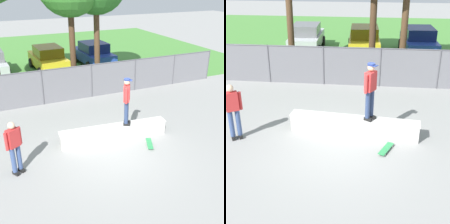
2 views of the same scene
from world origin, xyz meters
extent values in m
plane|color=gray|center=(0.00, 0.00, 0.00)|extent=(80.00, 80.00, 0.00)
cube|color=#478438|center=(0.00, 15.89, 0.01)|extent=(29.88, 20.00, 0.02)
cube|color=#B7B5AD|center=(0.43, 0.94, 0.27)|extent=(4.19, 0.84, 0.54)
cube|color=silver|center=(0.43, 0.94, 0.57)|extent=(4.23, 0.89, 0.06)
cube|color=black|center=(1.00, 0.95, 0.65)|extent=(0.28, 0.23, 0.10)
cube|color=black|center=(0.89, 0.76, 0.65)|extent=(0.28, 0.23, 0.10)
cylinder|color=navy|center=(0.97, 0.97, 1.14)|extent=(0.15, 0.15, 0.88)
cylinder|color=navy|center=(0.86, 0.78, 1.14)|extent=(0.15, 0.15, 0.88)
cube|color=red|center=(0.92, 0.87, 1.88)|extent=(0.38, 0.44, 0.60)
cylinder|color=red|center=(1.05, 1.09, 1.86)|extent=(0.10, 0.10, 0.58)
cylinder|color=red|center=(0.79, 0.66, 1.86)|extent=(0.10, 0.10, 0.58)
sphere|color=tan|center=(0.92, 0.87, 2.31)|extent=(0.22, 0.22, 0.22)
cylinder|color=navy|center=(0.92, 0.87, 2.41)|extent=(0.23, 0.23, 0.06)
cube|color=navy|center=(1.03, 0.81, 2.39)|extent=(0.21, 0.23, 0.02)
cube|color=#2D8C4C|center=(1.48, 0.00, 0.08)|extent=(0.51, 0.81, 0.02)
cube|color=#B2B2B7|center=(1.37, -0.25, 0.06)|extent=(0.15, 0.11, 0.02)
cube|color=#B2B2B7|center=(1.59, 0.25, 0.06)|extent=(0.15, 0.11, 0.02)
cylinder|color=silver|center=(1.29, -0.21, 0.03)|extent=(0.05, 0.06, 0.05)
cylinder|color=silver|center=(1.44, -0.28, 0.03)|extent=(0.05, 0.06, 0.05)
cylinder|color=silver|center=(1.51, 0.29, 0.03)|extent=(0.05, 0.06, 0.05)
cylinder|color=silver|center=(1.66, 0.22, 0.03)|extent=(0.05, 0.06, 0.05)
cylinder|color=#4C4C51|center=(-1.28, 5.59, 0.88)|extent=(0.07, 0.07, 1.77)
cylinder|color=#4C4C51|center=(1.28, 5.59, 0.88)|extent=(0.07, 0.07, 1.77)
cylinder|color=#4C4C51|center=(3.83, 5.59, 0.88)|extent=(0.07, 0.07, 1.77)
cylinder|color=#4C4C51|center=(6.39, 5.59, 0.88)|extent=(0.07, 0.07, 1.77)
cylinder|color=#4C4C51|center=(8.94, 5.59, 0.88)|extent=(0.07, 0.07, 1.77)
cylinder|color=#4C4C51|center=(0.00, 5.59, 1.74)|extent=(17.88, 0.05, 0.05)
cube|color=slate|center=(0.00, 5.59, 0.88)|extent=(17.88, 0.01, 1.77)
cylinder|color=#47301E|center=(0.86, 7.32, 2.15)|extent=(0.32, 0.32, 4.30)
cylinder|color=#513823|center=(2.35, 7.49, 2.17)|extent=(0.32, 0.32, 4.34)
cylinder|color=black|center=(-2.50, 13.18, 0.32)|extent=(0.25, 0.65, 0.64)
cylinder|color=black|center=(-2.37, 10.58, 0.32)|extent=(0.25, 0.65, 0.64)
cube|color=gold|center=(0.33, 11.48, 0.67)|extent=(2.00, 4.28, 0.70)
cube|color=#776413|center=(0.34, 11.33, 1.34)|extent=(1.70, 2.17, 0.64)
cylinder|color=black|center=(-0.63, 12.74, 0.32)|extent=(0.25, 0.65, 0.64)
cylinder|color=black|center=(1.17, 12.83, 0.32)|extent=(0.25, 0.65, 0.64)
cylinder|color=black|center=(-0.51, 10.14, 0.32)|extent=(0.25, 0.65, 0.64)
cylinder|color=black|center=(1.29, 10.23, 0.32)|extent=(0.25, 0.65, 0.64)
cube|color=#233D9E|center=(3.61, 11.56, 0.67)|extent=(2.00, 4.28, 0.70)
cube|color=navy|center=(3.62, 11.41, 1.34)|extent=(1.70, 2.17, 0.64)
cylinder|color=black|center=(2.65, 12.82, 0.32)|extent=(0.25, 0.65, 0.64)
cylinder|color=black|center=(4.45, 12.91, 0.32)|extent=(0.25, 0.65, 0.64)
cylinder|color=black|center=(2.78, 10.22, 0.32)|extent=(0.25, 0.65, 0.64)
cylinder|color=black|center=(4.57, 10.30, 0.32)|extent=(0.25, 0.65, 0.64)
cube|color=black|center=(-3.17, 0.28, 0.05)|extent=(0.23, 0.28, 0.10)
cube|color=black|center=(-3.36, 0.16, 0.05)|extent=(0.23, 0.28, 0.10)
cylinder|color=#384C7A|center=(-3.19, 0.30, 0.54)|extent=(0.15, 0.15, 0.88)
cylinder|color=#384C7A|center=(-3.38, 0.19, 0.54)|extent=(0.15, 0.15, 0.88)
cube|color=red|center=(-3.28, 0.25, 1.28)|extent=(0.44, 0.38, 0.60)
cylinder|color=red|center=(-3.07, 0.38, 1.26)|extent=(0.10, 0.10, 0.58)
cylinder|color=red|center=(-3.50, 0.12, 1.26)|extent=(0.10, 0.10, 0.58)
sphere|color=beige|center=(-3.28, 0.25, 1.71)|extent=(0.22, 0.22, 0.22)
camera|label=1|loc=(-3.74, -8.18, 5.71)|focal=47.24mm
camera|label=2|loc=(0.99, -8.41, 5.14)|focal=51.75mm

